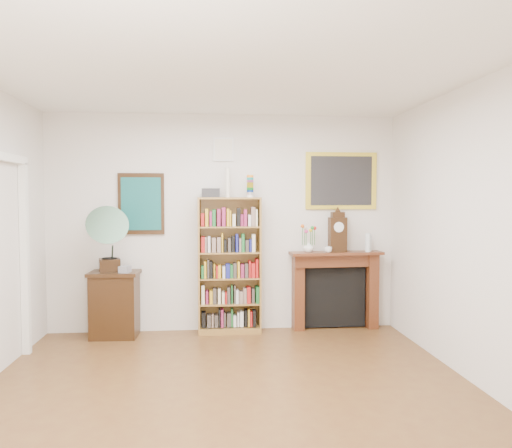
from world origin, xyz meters
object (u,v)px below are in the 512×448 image
Objects in this scene: gramophone at (107,235)px; teacup at (328,250)px; cd_stack at (125,269)px; side_cabinet at (115,304)px; bottle_right at (369,244)px; flower_vase at (308,247)px; fireplace at (335,284)px; bottle_left at (368,243)px; mantel_clock at (338,233)px; bookshelf at (229,257)px.

teacup is at bearing -12.44° from gramophone.
gramophone is at bearing 173.22° from cd_stack.
side_cabinet is 3.35m from bottle_right.
teacup is at bearing -169.49° from bottle_right.
flower_vase reaches higher than teacup.
fireplace is at bearing 177.89° from bottle_right.
teacup is 0.40× the size of bottle_left.
bottle_left is at bearing 4.64° from teacup.
flower_vase is 1.42× the size of teacup.
flower_vase is at bearing -176.62° from bottle_right.
fireplace is at bearing 10.02° from flower_vase.
bottle_left is (0.78, -0.01, 0.05)m from flower_vase.
bottle_right is at bearing 4.31° from cd_stack.
cd_stack is at bearing -175.35° from flower_vase.
mantel_clock is at bearing 1.86° from flower_vase.
side_cabinet is at bearing -179.52° from teacup.
mantel_clock is at bearing 4.16° from side_cabinet.
cd_stack is 1.24× the size of teacup.
bookshelf is 9.97× the size of bottle_right.
bottle_left is at bearing 3.19° from cd_stack.
gramophone is 1.57× the size of mantel_clock.
bottle_right reaches higher than fireplace.
teacup is at bearing -175.36° from bottle_left.
gramophone is (-2.88, -0.23, 0.68)m from fireplace.
cd_stack is 2.73m from mantel_clock.
cd_stack is at bearing -33.58° from side_cabinet.
side_cabinet is at bearing 35.79° from gramophone.
bookshelf is 14.41× the size of flower_vase.
teacup is (-0.14, -0.07, -0.21)m from mantel_clock.
bookshelf reaches higher than teacup.
fireplace is 12.63× the size of teacup.
bottle_right is (0.82, 0.05, 0.03)m from flower_vase.
cd_stack is 0.50× the size of bottle_left.
bookshelf is at bearing -178.31° from bottle_right.
fireplace is at bearing 2.78° from bookshelf.
mantel_clock is at bearing 27.02° from teacup.
cd_stack is 3.14m from bottle_right.
teacup reaches higher than cd_stack.
cd_stack is (0.15, -0.11, 0.45)m from side_cabinet.
side_cabinet is 1.00× the size of gramophone.
side_cabinet is 4.09× the size of bottle_right.
teacup reaches higher than side_cabinet.
flower_vase is at bearing 166.65° from teacup.
gramophone is 3.39× the size of bottle_left.
gramophone is 2.90m from mantel_clock.
cd_stack is at bearing 178.99° from mantel_clock.
bottle_right is (1.85, 0.05, 0.16)m from bookshelf.
gramophone reaches higher than side_cabinet.
bottle_right is (3.34, 0.21, -0.15)m from gramophone.
gramophone is 8.38× the size of teacup.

